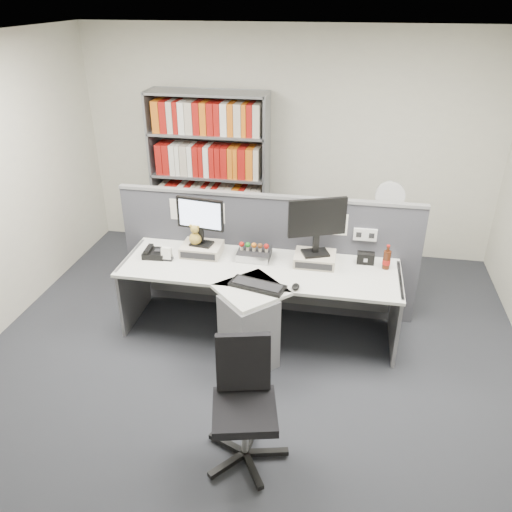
% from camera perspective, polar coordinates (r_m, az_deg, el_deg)
% --- Properties ---
extents(ground, '(5.50, 5.50, 0.00)m').
position_cam_1_polar(ground, '(4.53, -1.55, -14.21)').
color(ground, '#32343A').
rests_on(ground, ground).
extents(room_shell, '(5.04, 5.54, 2.72)m').
position_cam_1_polar(room_shell, '(3.59, -1.91, 7.60)').
color(room_shell, beige).
rests_on(room_shell, ground).
extents(partition, '(3.00, 0.08, 1.27)m').
position_cam_1_polar(partition, '(5.18, 1.26, 0.36)').
color(partition, '#43444C').
rests_on(partition, ground).
extents(desk, '(2.60, 1.20, 0.72)m').
position_cam_1_polar(desk, '(4.71, -0.12, -5.31)').
color(desk, silver).
rests_on(desk, ground).
extents(monitor_riser_left, '(0.38, 0.31, 0.10)m').
position_cam_1_polar(monitor_riser_left, '(5.01, -6.05, 0.77)').
color(monitor_riser_left, beige).
rests_on(monitor_riser_left, desk).
extents(monitor_riser_right, '(0.38, 0.31, 0.10)m').
position_cam_1_polar(monitor_riser_right, '(4.83, 6.58, -0.31)').
color(monitor_riser_right, beige).
rests_on(monitor_riser_right, desk).
extents(monitor_left, '(0.47, 0.18, 0.48)m').
position_cam_1_polar(monitor_left, '(4.87, -6.24, 4.28)').
color(monitor_left, black).
rests_on(monitor_left, monitor_riser_left).
extents(monitor_right, '(0.52, 0.25, 0.55)m').
position_cam_1_polar(monitor_right, '(4.67, 6.82, 3.80)').
color(monitor_right, black).
rests_on(monitor_right, monitor_riser_right).
extents(desktop_pc, '(0.31, 0.28, 0.08)m').
position_cam_1_polar(desktop_pc, '(4.91, -0.20, 0.24)').
color(desktop_pc, black).
rests_on(desktop_pc, desk).
extents(figurines, '(0.29, 0.05, 0.09)m').
position_cam_1_polar(figurines, '(4.85, -0.23, 1.12)').
color(figurines, beige).
rests_on(figurines, desktop_pc).
extents(keyboard, '(0.52, 0.30, 0.03)m').
position_cam_1_polar(keyboard, '(4.44, 0.16, -3.30)').
color(keyboard, black).
rests_on(keyboard, desk).
extents(mouse, '(0.07, 0.11, 0.04)m').
position_cam_1_polar(mouse, '(4.43, 4.45, -3.44)').
color(mouse, black).
rests_on(mouse, desk).
extents(desk_phone, '(0.22, 0.21, 0.09)m').
position_cam_1_polar(desk_phone, '(5.04, -11.25, 0.34)').
color(desk_phone, black).
rests_on(desk_phone, desk).
extents(desk_calendar, '(0.11, 0.08, 0.13)m').
position_cam_1_polar(desk_calendar, '(4.94, -9.91, 0.14)').
color(desk_calendar, black).
rests_on(desk_calendar, desk).
extents(plush_toy, '(0.12, 0.12, 0.21)m').
position_cam_1_polar(plush_toy, '(4.95, -6.78, 2.22)').
color(plush_toy, '#A98E38').
rests_on(plush_toy, monitor_riser_left).
extents(speaker, '(0.16, 0.09, 0.11)m').
position_cam_1_polar(speaker, '(4.91, 12.11, -0.23)').
color(speaker, black).
rests_on(speaker, desk).
extents(cola_bottle, '(0.07, 0.07, 0.24)m').
position_cam_1_polar(cola_bottle, '(4.85, 14.35, -0.41)').
color(cola_bottle, '#3F190A').
rests_on(cola_bottle, desk).
extents(shelving_unit, '(1.41, 0.40, 2.00)m').
position_cam_1_polar(shelving_unit, '(6.30, -5.13, 8.62)').
color(shelving_unit, gray).
rests_on(shelving_unit, ground).
extents(filing_cabinet, '(0.45, 0.61, 0.70)m').
position_cam_1_polar(filing_cabinet, '(5.94, 13.88, 0.07)').
color(filing_cabinet, gray).
rests_on(filing_cabinet, ground).
extents(desk_fan, '(0.31, 0.19, 0.53)m').
position_cam_1_polar(desk_fan, '(5.67, 14.65, 6.17)').
color(desk_fan, white).
rests_on(desk_fan, filing_cabinet).
extents(office_chair, '(0.61, 0.60, 0.92)m').
position_cam_1_polar(office_chair, '(3.69, -1.33, -15.64)').
color(office_chair, silver).
rests_on(office_chair, ground).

